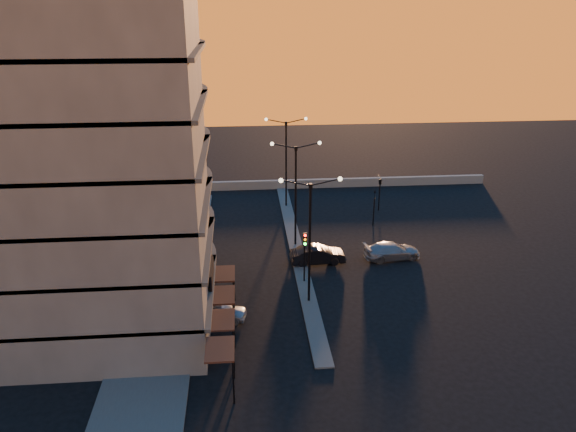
{
  "coord_description": "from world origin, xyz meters",
  "views": [
    {
      "loc": [
        -4.6,
        -35.64,
        20.84
      ],
      "look_at": [
        -0.97,
        6.52,
        4.21
      ],
      "focal_mm": 35.0,
      "sensor_mm": 36.0,
      "label": 1
    }
  ],
  "objects_px": {
    "car_sedan": "(318,255)",
    "car_wagon": "(392,251)",
    "car_hatchback": "(218,311)",
    "traffic_light_main": "(305,249)",
    "streetlamp_mid": "(296,186)"
  },
  "relations": [
    {
      "from": "traffic_light_main",
      "to": "car_sedan",
      "type": "relative_size",
      "value": 0.93
    },
    {
      "from": "traffic_light_main",
      "to": "car_hatchback",
      "type": "distance_m",
      "value": 8.35
    },
    {
      "from": "car_hatchback",
      "to": "traffic_light_main",
      "type": "bearing_deg",
      "value": -44.49
    },
    {
      "from": "traffic_light_main",
      "to": "car_wagon",
      "type": "relative_size",
      "value": 0.88
    },
    {
      "from": "streetlamp_mid",
      "to": "car_hatchback",
      "type": "relative_size",
      "value": 2.45
    },
    {
      "from": "traffic_light_main",
      "to": "car_hatchback",
      "type": "relative_size",
      "value": 1.09
    },
    {
      "from": "car_hatchback",
      "to": "car_sedan",
      "type": "relative_size",
      "value": 0.85
    },
    {
      "from": "car_sedan",
      "to": "car_hatchback",
      "type": "bearing_deg",
      "value": 132.05
    },
    {
      "from": "traffic_light_main",
      "to": "car_wagon",
      "type": "height_order",
      "value": "traffic_light_main"
    },
    {
      "from": "car_sedan",
      "to": "car_wagon",
      "type": "xyz_separation_m",
      "value": [
        6.41,
        0.34,
        -0.05
      ]
    },
    {
      "from": "traffic_light_main",
      "to": "car_wagon",
      "type": "bearing_deg",
      "value": 25.27
    },
    {
      "from": "streetlamp_mid",
      "to": "car_hatchback",
      "type": "distance_m",
      "value": 14.4
    },
    {
      "from": "streetlamp_mid",
      "to": "car_wagon",
      "type": "height_order",
      "value": "streetlamp_mid"
    },
    {
      "from": "car_wagon",
      "to": "car_hatchback",
      "type": "bearing_deg",
      "value": 113.66
    },
    {
      "from": "car_hatchback",
      "to": "car_wagon",
      "type": "distance_m",
      "value": 16.72
    }
  ]
}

